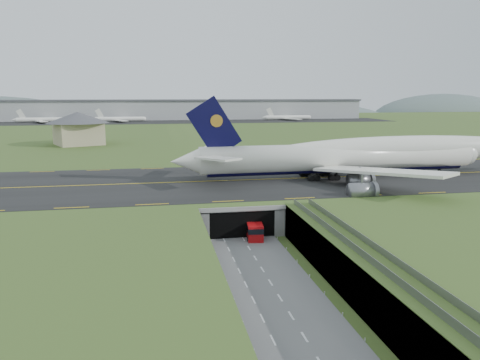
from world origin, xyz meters
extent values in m
plane|color=#375020|center=(0.00, 0.00, 0.00)|extent=(900.00, 900.00, 0.00)
cube|color=gray|center=(0.00, 0.00, 3.00)|extent=(800.00, 800.00, 6.00)
cube|color=slate|center=(0.00, -7.50, 0.10)|extent=(12.00, 75.00, 0.20)
cube|color=black|center=(0.00, 33.00, 6.09)|extent=(800.00, 44.00, 0.18)
cube|color=gray|center=(0.00, 19.00, 5.50)|extent=(16.00, 22.00, 1.00)
cube|color=gray|center=(-7.00, 19.00, 3.00)|extent=(2.00, 22.00, 6.00)
cube|color=gray|center=(7.00, 19.00, 3.00)|extent=(2.00, 22.00, 6.00)
cube|color=black|center=(0.00, 14.00, 2.50)|extent=(12.00, 12.00, 5.00)
cube|color=#A8A8A3|center=(0.00, 7.95, 5.60)|extent=(17.00, 0.50, 0.80)
cube|color=#A8A8A3|center=(11.00, -18.50, 5.80)|extent=(3.00, 53.00, 0.50)
cube|color=gray|center=(9.60, -18.50, 6.55)|extent=(0.06, 53.00, 1.00)
cube|color=gray|center=(12.40, -18.50, 6.55)|extent=(0.06, 53.00, 1.00)
cylinder|color=#A8A8A3|center=(11.00, -28.00, 2.80)|extent=(0.90, 0.90, 5.60)
cylinder|color=#A8A8A3|center=(11.00, -16.00, 2.80)|extent=(0.90, 0.90, 5.60)
cylinder|color=#A8A8A3|center=(11.00, -4.00, 2.80)|extent=(0.90, 0.90, 5.60)
cylinder|color=white|center=(28.22, 32.17, 11.13)|extent=(67.51, 7.92, 6.34)
sphere|color=white|center=(61.90, 32.96, 11.13)|extent=(6.36, 6.36, 6.22)
cone|color=white|center=(-8.44, 31.31, 11.13)|extent=(7.08, 6.19, 6.02)
ellipsoid|color=white|center=(46.41, 32.60, 12.56)|extent=(72.39, 7.53, 6.66)
ellipsoid|color=black|center=(60.91, 32.94, 11.93)|extent=(4.50, 2.88, 2.22)
cylinder|color=black|center=(28.22, 32.17, 8.66)|extent=(64.06, 4.17, 2.66)
cube|color=white|center=(29.83, 48.07, 10.14)|extent=(20.33, 29.39, 2.67)
cube|color=white|center=(-2.67, 38.88, 12.62)|extent=(8.88, 11.75, 1.02)
cube|color=white|center=(30.57, 16.37, 10.14)|extent=(21.37, 28.97, 2.67)
cube|color=white|center=(-2.32, 24.02, 12.62)|extent=(9.23, 11.69, 1.02)
cube|color=black|center=(-2.00, 31.46, 18.57)|extent=(12.61, 0.89, 14.02)
cylinder|color=gold|center=(-1.50, 31.47, 20.05)|extent=(2.79, 0.76, 2.77)
cylinder|color=slate|center=(28.71, 41.60, 7.07)|extent=(5.23, 3.39, 3.27)
cylinder|color=slate|center=(23.79, 51.89, 7.07)|extent=(5.23, 3.39, 3.27)
cylinder|color=slate|center=(29.16, 22.78, 7.07)|extent=(5.23, 3.39, 3.27)
cylinder|color=slate|center=(24.72, 12.27, 7.07)|extent=(5.23, 3.39, 3.27)
cylinder|color=black|center=(55.16, 32.81, 6.73)|extent=(1.10, 0.52, 1.09)
cube|color=black|center=(23.76, 32.07, 6.87)|extent=(6.11, 7.07, 1.39)
cube|color=#B50C0F|center=(2.16, 7.96, 1.64)|extent=(3.50, 7.47, 2.88)
cube|color=black|center=(2.16, 7.96, 2.22)|extent=(3.57, 7.57, 0.96)
cube|color=black|center=(2.16, 7.96, 0.44)|extent=(3.26, 6.97, 0.48)
cylinder|color=black|center=(0.64, 5.72, 0.53)|extent=(0.43, 0.90, 0.87)
cylinder|color=black|center=(1.20, 10.49, 0.53)|extent=(0.43, 0.90, 0.87)
cylinder|color=black|center=(3.13, 5.43, 0.53)|extent=(0.43, 0.90, 0.87)
cylinder|color=black|center=(3.68, 10.21, 0.53)|extent=(0.43, 0.90, 0.87)
cube|color=tan|center=(-44.63, 121.01, 10.34)|extent=(21.28, 21.28, 8.68)
cone|color=#4C4C51|center=(-44.63, 121.01, 16.84)|extent=(31.21, 31.21, 4.34)
cube|color=#B2B2B2|center=(0.00, 300.00, 13.50)|extent=(300.00, 22.00, 15.00)
cube|color=#4C4C51|center=(0.00, 300.00, 21.00)|extent=(302.00, 24.00, 1.20)
cube|color=black|center=(0.00, 270.00, 6.14)|extent=(320.00, 50.00, 0.08)
cylinder|color=white|center=(-91.50, 275.00, 8.18)|extent=(34.00, 3.20, 3.20)
cylinder|color=white|center=(-39.15, 275.00, 8.18)|extent=(34.00, 3.20, 3.20)
cylinder|color=white|center=(85.64, 275.00, 8.18)|extent=(34.00, 3.20, 3.20)
ellipsoid|color=slate|center=(120.00, 430.00, -4.00)|extent=(260.00, 91.00, 44.00)
ellipsoid|color=slate|center=(320.00, 430.00, -4.00)|extent=(180.00, 63.00, 60.00)
camera|label=1|loc=(-15.19, -72.31, 25.97)|focal=35.00mm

